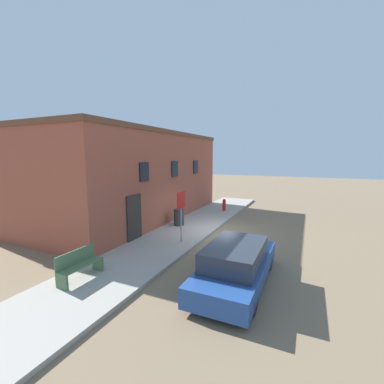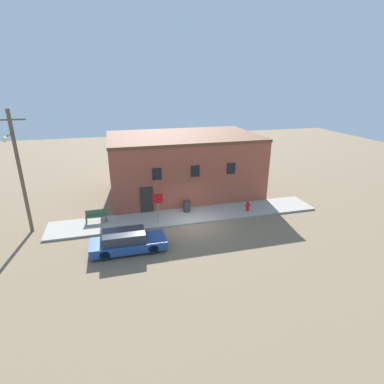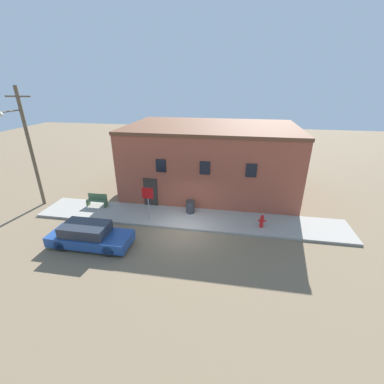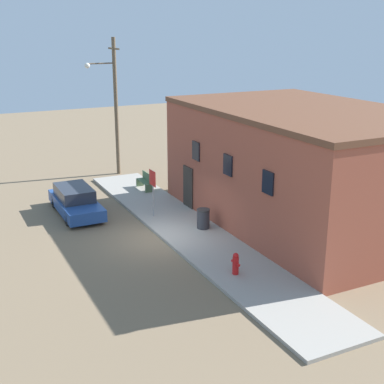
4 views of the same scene
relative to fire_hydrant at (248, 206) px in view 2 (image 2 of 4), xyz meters
The scene contains 9 objects.
ground_plane 4.88m from the fire_hydrant, 168.04° to the right, with size 80.00×80.00×0.00m, color #7A664C.
sidewalk 4.79m from the fire_hydrant, behind, with size 20.53×2.87×0.13m.
brick_building 7.37m from the fire_hydrant, 123.01° to the left, with size 13.12×8.22×5.39m.
fire_hydrant is the anchor object (origin of this frame).
stop_sign 7.29m from the fire_hydrant, behind, with size 0.73×0.06×2.27m.
bench 11.63m from the fire_hydrant, behind, with size 1.47×0.44×0.91m.
trash_bin 4.84m from the fire_hydrant, 166.68° to the left, with size 0.60×0.60×0.90m.
utility_pole 16.41m from the fire_hydrant, behind, with size 1.80×1.93×8.30m.
parked_car 10.21m from the fire_hydrant, 160.32° to the right, with size 4.56×1.74×1.33m.
Camera 2 is at (-5.17, -19.01, 9.82)m, focal length 28.00 mm.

